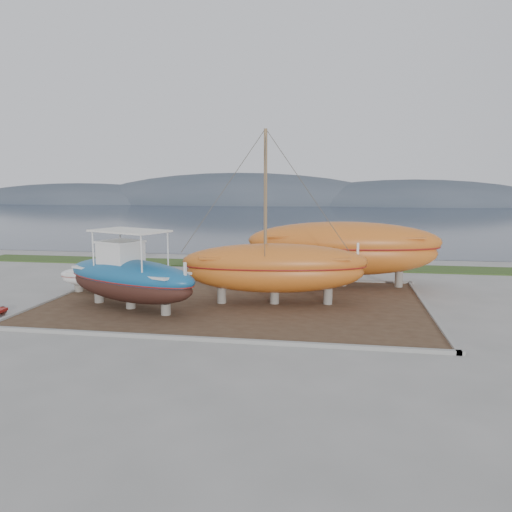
% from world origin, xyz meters
% --- Properties ---
extents(ground, '(140.00, 140.00, 0.00)m').
position_xyz_m(ground, '(0.00, 0.00, 0.00)').
color(ground, gray).
rests_on(ground, ground).
extents(dirt_patch, '(18.00, 12.00, 0.06)m').
position_xyz_m(dirt_patch, '(0.00, 4.00, 0.03)').
color(dirt_patch, '#422D1E').
rests_on(dirt_patch, ground).
extents(curb_frame, '(18.60, 12.60, 0.15)m').
position_xyz_m(curb_frame, '(0.00, 4.00, 0.07)').
color(curb_frame, gray).
rests_on(curb_frame, ground).
extents(grass_strip, '(44.00, 3.00, 0.08)m').
position_xyz_m(grass_strip, '(0.00, 15.50, 0.04)').
color(grass_strip, '#284219').
rests_on(grass_strip, ground).
extents(sea, '(260.00, 100.00, 0.04)m').
position_xyz_m(sea, '(0.00, 70.00, 0.00)').
color(sea, '#1B2636').
rests_on(sea, ground).
extents(mountain_ridge, '(200.00, 36.00, 20.00)m').
position_xyz_m(mountain_ridge, '(0.00, 125.00, 0.00)').
color(mountain_ridge, '#333D49').
rests_on(mountain_ridge, ground).
extents(blue_caique, '(7.91, 5.16, 3.65)m').
position_xyz_m(blue_caique, '(-4.53, 1.93, 1.89)').
color(blue_caique, '#155688').
rests_on(blue_caique, dirt_patch).
extents(white_dinghy, '(4.64, 2.47, 1.32)m').
position_xyz_m(white_dinghy, '(-7.54, 5.16, 0.72)').
color(white_dinghy, silver).
rests_on(white_dinghy, dirt_patch).
extents(orange_sailboat, '(9.16, 3.74, 8.27)m').
position_xyz_m(orange_sailboat, '(1.95, 3.96, 4.19)').
color(orange_sailboat, '#BC5D1D').
rests_on(orange_sailboat, dirt_patch).
extents(orange_bare_hull, '(10.96, 3.84, 3.54)m').
position_xyz_m(orange_bare_hull, '(5.21, 8.84, 1.83)').
color(orange_bare_hull, '#BC5D1D').
rests_on(orange_bare_hull, dirt_patch).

